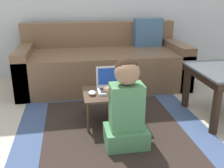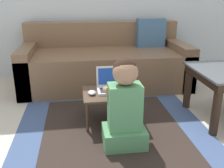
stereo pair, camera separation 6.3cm
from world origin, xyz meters
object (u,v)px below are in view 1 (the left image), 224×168
(couch, at_px, (103,63))
(laptop_desk, at_px, (110,96))
(laptop, at_px, (111,87))
(computer_mouse, at_px, (92,93))
(person_seated, at_px, (126,106))

(couch, height_order, laptop_desk, couch)
(laptop_desk, distance_m, laptop, 0.08)
(computer_mouse, bearing_deg, laptop, 21.47)
(laptop_desk, xyz_separation_m, person_seated, (0.05, -0.40, 0.08))
(laptop, bearing_deg, computer_mouse, -158.53)
(laptop, distance_m, computer_mouse, 0.19)
(couch, bearing_deg, laptop, -93.84)
(laptop, bearing_deg, laptop_desk, -103.63)
(couch, xyz_separation_m, laptop, (-0.07, -1.00, 0.05))
(laptop_desk, height_order, laptop, laptop)
(laptop_desk, relative_size, person_seated, 0.69)
(computer_mouse, bearing_deg, person_seated, -59.94)
(laptop_desk, xyz_separation_m, laptop, (0.01, 0.04, 0.07))
(laptop, xyz_separation_m, person_seated, (0.04, -0.44, 0.01))
(laptop, relative_size, computer_mouse, 2.56)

